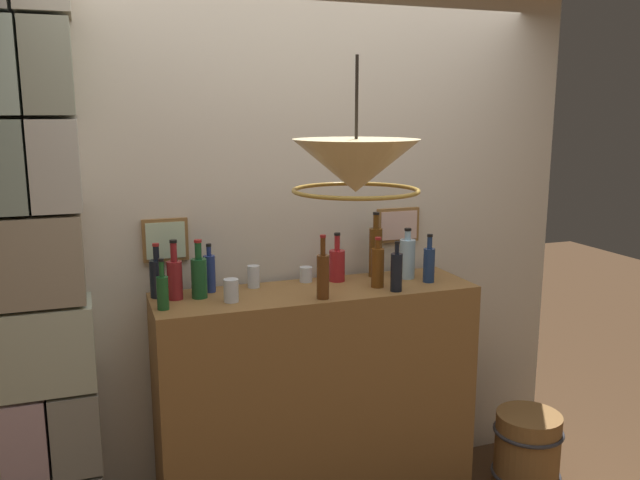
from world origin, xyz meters
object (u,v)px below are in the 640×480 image
at_px(liquor_bottle_mezcal, 337,264).
at_px(liquor_bottle_gin, 429,263).
at_px(liquor_bottle_vermouth, 376,251).
at_px(liquor_bottle_tequila, 157,277).
at_px(pendant_lamp, 356,168).
at_px(wooden_barrel, 527,452).
at_px(liquor_bottle_scotch, 407,258).
at_px(liquor_bottle_rum, 396,271).
at_px(liquor_bottle_port, 199,276).
at_px(liquor_bottle_amaro, 163,291).
at_px(liquor_bottle_whiskey, 378,267).
at_px(glass_tumbler_rocks, 231,290).
at_px(liquor_bottle_rye, 210,273).
at_px(liquor_bottle_sherry, 323,275).
at_px(glass_tumbler_shot, 254,277).
at_px(glass_tumbler_highball, 306,274).
at_px(liquor_bottle_vodka, 175,278).

bearing_deg(liquor_bottle_mezcal, liquor_bottle_gin, -22.22).
height_order(liquor_bottle_vermouth, liquor_bottle_tequila, liquor_bottle_vermouth).
relative_size(liquor_bottle_vermouth, pendant_lamp, 0.68).
distance_m(pendant_lamp, wooden_barrel, 1.99).
height_order(liquor_bottle_tequila, liquor_bottle_scotch, liquor_bottle_scotch).
distance_m(liquor_bottle_vermouth, wooden_barrel, 1.34).
height_order(liquor_bottle_rum, liquor_bottle_scotch, liquor_bottle_scotch).
relative_size(liquor_bottle_rum, liquor_bottle_port, 0.89).
bearing_deg(liquor_bottle_scotch, liquor_bottle_amaro, -174.01).
bearing_deg(liquor_bottle_vermouth, liquor_bottle_whiskey, -111.45).
bearing_deg(liquor_bottle_tequila, glass_tumbler_rocks, -31.52).
height_order(liquor_bottle_rum, liquor_bottle_port, liquor_bottle_port).
distance_m(liquor_bottle_rye, liquor_bottle_scotch, 0.99).
bearing_deg(liquor_bottle_sherry, liquor_bottle_vermouth, 36.46).
bearing_deg(glass_tumbler_shot, liquor_bottle_amaro, -154.33).
xyz_separation_m(liquor_bottle_sherry, glass_tumbler_shot, (-0.25, 0.29, -0.06)).
relative_size(glass_tumbler_rocks, glass_tumbler_highball, 1.38).
height_order(liquor_bottle_tequila, wooden_barrel, liquor_bottle_tequila).
distance_m(liquor_bottle_port, liquor_bottle_amaro, 0.22).
xyz_separation_m(liquor_bottle_amaro, liquor_bottle_vodka, (0.07, 0.14, 0.02)).
distance_m(liquor_bottle_amaro, glass_tumbler_highball, 0.76).
xyz_separation_m(liquor_bottle_port, liquor_bottle_vodka, (-0.11, 0.01, -0.00)).
distance_m(liquor_bottle_rye, wooden_barrel, 1.92).
xyz_separation_m(liquor_bottle_mezcal, wooden_barrel, (0.95, -0.34, -1.02)).
height_order(glass_tumbler_highball, glass_tumbler_shot, glass_tumbler_shot).
height_order(liquor_bottle_sherry, wooden_barrel, liquor_bottle_sherry).
relative_size(liquor_bottle_mezcal, liquor_bottle_vodka, 0.90).
xyz_separation_m(liquor_bottle_port, glass_tumbler_shot, (0.27, 0.09, -0.05)).
bearing_deg(liquor_bottle_amaro, wooden_barrel, -4.48).
relative_size(liquor_bottle_rye, liquor_bottle_whiskey, 0.94).
bearing_deg(glass_tumbler_highball, glass_tumbler_rocks, -152.85).
relative_size(liquor_bottle_rum, glass_tumbler_rocks, 2.32).
xyz_separation_m(liquor_bottle_mezcal, liquor_bottle_scotch, (0.36, -0.06, 0.02)).
relative_size(liquor_bottle_gin, liquor_bottle_vodka, 0.89).
relative_size(liquor_bottle_sherry, liquor_bottle_mezcal, 1.20).
height_order(liquor_bottle_rum, liquor_bottle_mezcal, liquor_bottle_mezcal).
distance_m(glass_tumbler_rocks, glass_tumbler_shot, 0.25).
bearing_deg(pendant_lamp, glass_tumbler_highball, 85.53).
relative_size(liquor_bottle_rye, liquor_bottle_gin, 0.95).
height_order(liquor_bottle_sherry, liquor_bottle_gin, liquor_bottle_sherry).
bearing_deg(liquor_bottle_rum, liquor_bottle_vodka, 167.86).
relative_size(liquor_bottle_whiskey, pendant_lamp, 0.50).
bearing_deg(pendant_lamp, liquor_bottle_sherry, 85.27).
bearing_deg(liquor_bottle_sherry, liquor_bottle_scotch, 21.09).
relative_size(liquor_bottle_tequila, glass_tumbler_shot, 2.34).
bearing_deg(liquor_bottle_gin, liquor_bottle_amaro, -179.04).
xyz_separation_m(liquor_bottle_vodka, pendant_lamp, (0.59, -0.67, 0.53)).
xyz_separation_m(glass_tumbler_highball, wooden_barrel, (1.10, -0.37, -0.97)).
height_order(glass_tumbler_shot, pendant_lamp, pendant_lamp).
bearing_deg(liquor_bottle_whiskey, liquor_bottle_vodka, 172.84).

